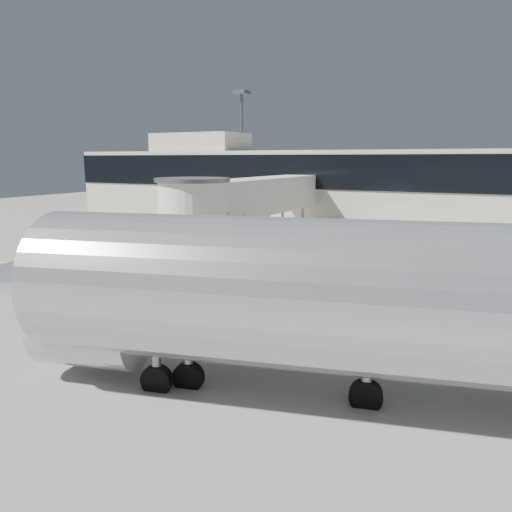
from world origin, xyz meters
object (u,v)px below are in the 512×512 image
object	(u,v)px
box_cart_near	(153,301)
belt_loader	(178,219)
minivan	(478,254)
aircraft	(370,301)
baggage_tug	(323,275)
box_cart_far	(117,273)
ground_worker	(163,295)
suitcase_cart	(314,282)

from	to	relation	value
box_cart_near	belt_loader	bearing A→B (deg)	116.14
minivan	aircraft	world-z (taller)	aircraft
box_cart_near	aircraft	size ratio (longest dim) A/B	0.17
aircraft	baggage_tug	bearing A→B (deg)	100.87
box_cart_near	minivan	distance (m)	21.02
baggage_tug	box_cart_far	bearing A→B (deg)	-144.13
belt_loader	aircraft	bearing A→B (deg)	-25.03
box_cart_far	ground_worker	distance (m)	6.98
baggage_tug	aircraft	distance (m)	15.00
baggage_tug	minivan	world-z (taller)	minivan
belt_loader	box_cart_near	bearing A→B (deg)	-34.59
baggage_tug	minivan	bearing A→B (deg)	52.73
ground_worker	aircraft	size ratio (longest dim) A/B	0.08
box_cart_near	belt_loader	size ratio (longest dim) A/B	1.01
suitcase_cart	belt_loader	xyz separation A→B (m)	(-23.20, 19.02, 0.12)
box_cart_far	belt_loader	world-z (taller)	belt_loader
box_cart_near	box_cart_far	size ratio (longest dim) A/B	0.99
suitcase_cart	minivan	world-z (taller)	minivan
ground_worker	suitcase_cart	bearing A→B (deg)	60.68
baggage_tug	minivan	size ratio (longest dim) A/B	0.43
suitcase_cart	box_cart_far	size ratio (longest dim) A/B	1.02
box_cart_near	minivan	bearing A→B (deg)	43.68
suitcase_cart	aircraft	bearing A→B (deg)	-79.70
suitcase_cart	box_cart_far	world-z (taller)	suitcase_cart
box_cart_far	minivan	bearing A→B (deg)	55.05
box_cart_near	baggage_tug	bearing A→B (deg)	52.00
ground_worker	aircraft	bearing A→B (deg)	-17.46
box_cart_near	ground_worker	xyz separation A→B (m)	(0.50, 0.15, 0.31)
minivan	belt_loader	distance (m)	32.41
ground_worker	aircraft	world-z (taller)	aircraft
minivan	aircraft	xyz separation A→B (m)	(-1.58, -20.82, 2.03)
ground_worker	belt_loader	xyz separation A→B (m)	(-18.35, 26.17, -0.26)
box_cart_near	ground_worker	world-z (taller)	ground_worker
box_cart_far	minivan	distance (m)	22.63
aircraft	suitcase_cart	bearing A→B (deg)	103.56
box_cart_far	box_cart_near	bearing A→B (deg)	-12.61
ground_worker	minivan	xyz separation A→B (m)	(12.53, 16.33, 0.31)
box_cart_far	minivan	size ratio (longest dim) A/B	0.67
aircraft	belt_loader	bearing A→B (deg)	119.62
box_cart_near	aircraft	xyz separation A→B (m)	(11.45, -4.33, 2.65)
ground_worker	box_cart_far	bearing A→B (deg)	155.17
minivan	box_cart_far	bearing A→B (deg)	-159.69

